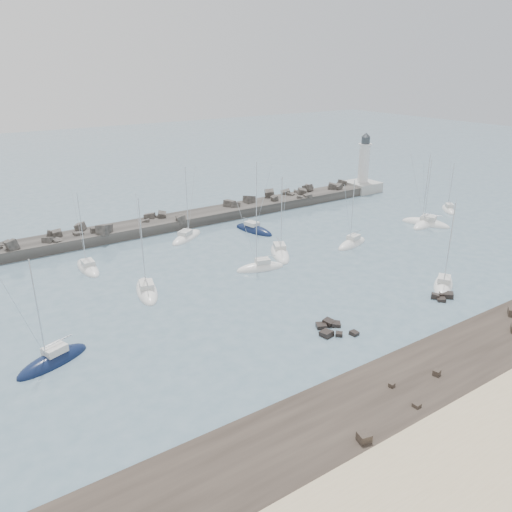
{
  "coord_description": "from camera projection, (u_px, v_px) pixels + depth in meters",
  "views": [
    {
      "loc": [
        -39.92,
        -46.09,
        29.34
      ],
      "look_at": [
        -1.16,
        12.0,
        2.02
      ],
      "focal_mm": 35.0,
      "sensor_mm": 36.0,
      "label": 1
    }
  ],
  "objects": [
    {
      "name": "sailboat_7",
      "position": [
        254.0,
        230.0,
        92.28
      ],
      "size": [
        4.57,
        9.18,
        13.95
      ],
      "color": "#0E193A",
      "rests_on": "ground"
    },
    {
      "name": "sailboat_5",
      "position": [
        280.0,
        254.0,
        81.07
      ],
      "size": [
        6.37,
        9.11,
        13.98
      ],
      "color": "white",
      "rests_on": "ground"
    },
    {
      "name": "sailboat_11",
      "position": [
        448.0,
        210.0,
        104.91
      ],
      "size": [
        5.87,
        6.51,
        10.89
      ],
      "color": "white",
      "rests_on": "ground"
    },
    {
      "name": "rock_cluster_far",
      "position": [
        443.0,
        298.0,
        66.26
      ],
      "size": [
        3.43,
        2.59,
        1.45
      ],
      "color": "black",
      "rests_on": "ground"
    },
    {
      "name": "sailboat_8",
      "position": [
        352.0,
        244.0,
        85.35
      ],
      "size": [
        8.07,
        4.27,
        12.4
      ],
      "color": "white",
      "rests_on": "ground"
    },
    {
      "name": "lighthouse",
      "position": [
        363.0,
        179.0,
        119.63
      ],
      "size": [
        7.0,
        7.0,
        14.6
      ],
      "color": "#A9A9A3",
      "rests_on": "ground"
    },
    {
      "name": "sailboat_0",
      "position": [
        88.0,
        268.0,
        75.4
      ],
      "size": [
        2.53,
        8.04,
        12.71
      ],
      "color": "white",
      "rests_on": "ground"
    },
    {
      "name": "sailboat_2",
      "position": [
        147.0,
        291.0,
        67.82
      ],
      "size": [
        4.97,
        9.27,
        14.02
      ],
      "color": "white",
      "rests_on": "ground"
    },
    {
      "name": "sailboat_4",
      "position": [
        260.0,
        268.0,
        75.41
      ],
      "size": [
        7.85,
        4.13,
        12.06
      ],
      "color": "white",
      "rests_on": "ground"
    },
    {
      "name": "sailboat_10",
      "position": [
        425.0,
        224.0,
        95.73
      ],
      "size": [
        9.07,
        4.84,
        13.7
      ],
      "color": "white",
      "rests_on": "ground"
    },
    {
      "name": "rock_cluster_near",
      "position": [
        330.0,
        328.0,
        58.58
      ],
      "size": [
        4.09,
        4.8,
        1.51
      ],
      "color": "black",
      "rests_on": "ground"
    },
    {
      "name": "sailboat_1",
      "position": [
        53.0,
        361.0,
        51.95
      ],
      "size": [
        8.4,
        5.14,
        12.96
      ],
      "color": "#0E193A",
      "rests_on": "ground"
    },
    {
      "name": "breakwater",
      "position": [
        151.0,
        229.0,
        92.58
      ],
      "size": [
        115.0,
        7.48,
        5.01
      ],
      "color": "#322F2D",
      "rests_on": "ground"
    },
    {
      "name": "rock_shelf",
      "position": [
        456.0,
        374.0,
        50.13
      ],
      "size": [
        140.0,
        12.0,
        1.83
      ],
      "color": "#2B231E",
      "rests_on": "ground"
    },
    {
      "name": "sailboat_3",
      "position": [
        187.0,
        238.0,
        88.44
      ],
      "size": [
        8.69,
        6.92,
        13.58
      ],
      "color": "white",
      "rests_on": "ground"
    },
    {
      "name": "sailboat_9",
      "position": [
        426.0,
        224.0,
        95.98
      ],
      "size": [
        6.16,
        9.51,
        14.5
      ],
      "color": "white",
      "rests_on": "ground"
    },
    {
      "name": "sailboat_6",
      "position": [
        443.0,
        285.0,
        69.62
      ],
      "size": [
        8.14,
        6.5,
        12.87
      ],
      "color": "white",
      "rests_on": "ground"
    },
    {
      "name": "ground",
      "position": [
        313.0,
        295.0,
        67.03
      ],
      "size": [
        400.0,
        400.0,
        0.0
      ],
      "primitive_type": "plane",
      "color": "slate",
      "rests_on": "ground"
    }
  ]
}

